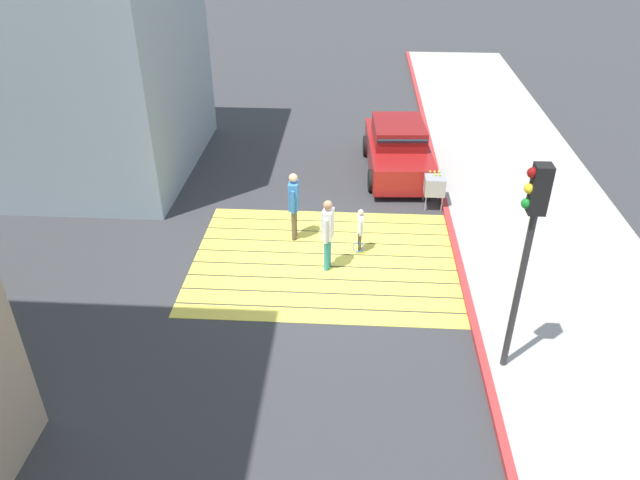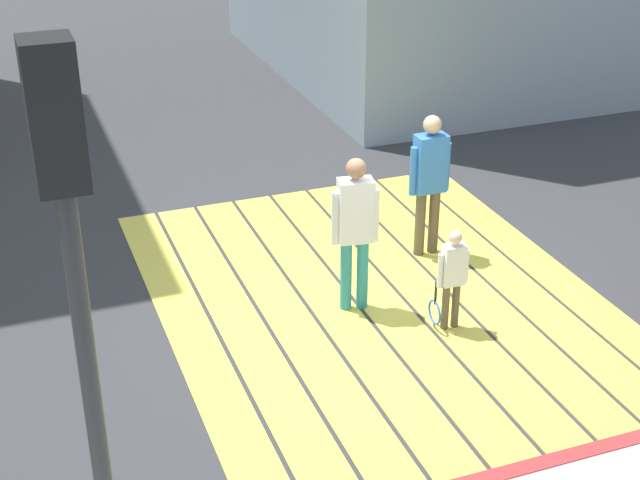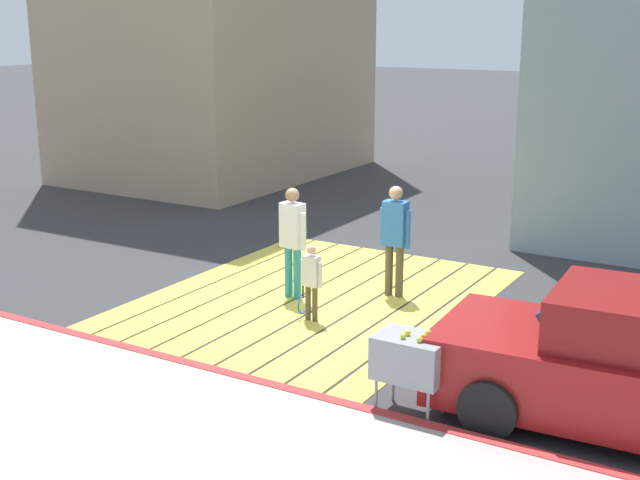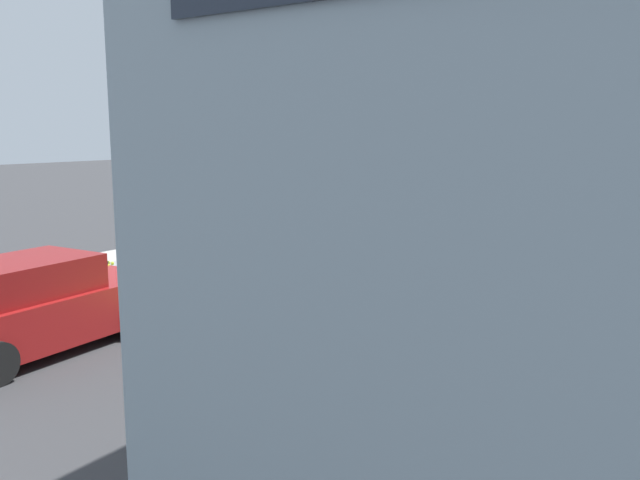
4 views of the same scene
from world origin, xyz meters
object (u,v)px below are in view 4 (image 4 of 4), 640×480
object	(u,v)px
tennis_ball_cart	(111,278)
pedestrian_adult_lead	(320,249)
car_parked_near_curb	(34,307)
traffic_light_corner	(282,151)
pedestrian_child_with_racket	(271,269)
pedestrian_adult_trailing	(320,264)

from	to	relation	value
tennis_ball_cart	pedestrian_adult_lead	world-z (taller)	pedestrian_adult_lead
car_parked_near_curb	traffic_light_corner	world-z (taller)	traffic_light_corner
traffic_light_corner	pedestrian_child_with_racket	xyz separation A→B (m)	(2.73, -4.03, -2.38)
pedestrian_adult_lead	pedestrian_adult_trailing	xyz separation A→B (m)	(0.92, -1.36, 0.01)
pedestrian_child_with_racket	pedestrian_adult_lead	bearing A→B (deg)	46.54
car_parked_near_curb	pedestrian_child_with_racket	distance (m)	4.97
traffic_light_corner	pedestrian_adult_lead	xyz separation A→B (m)	(3.49, -3.22, -1.98)
traffic_light_corner	pedestrian_adult_trailing	xyz separation A→B (m)	(4.41, -4.58, -1.97)
pedestrian_adult_lead	car_parked_near_curb	bearing A→B (deg)	-108.74
pedestrian_child_with_racket	pedestrian_adult_trailing	bearing A→B (deg)	-18.23
car_parked_near_curb	pedestrian_child_with_racket	xyz separation A→B (m)	(1.15, 4.84, -0.08)
pedestrian_adult_trailing	car_parked_near_curb	bearing A→B (deg)	-123.49
pedestrian_adult_trailing	pedestrian_child_with_racket	bearing A→B (deg)	161.77
tennis_ball_cart	pedestrian_adult_trailing	world-z (taller)	pedestrian_adult_trailing
pedestrian_adult_trailing	traffic_light_corner	bearing A→B (deg)	133.94
pedestrian_adult_trailing	pedestrian_child_with_racket	distance (m)	1.82
tennis_ball_cart	pedestrian_adult_trailing	xyz separation A→B (m)	(3.74, 2.02, 0.37)
pedestrian_adult_lead	pedestrian_child_with_racket	bearing A→B (deg)	-133.46
tennis_ball_cart	pedestrian_adult_lead	xyz separation A→B (m)	(2.81, 3.38, 0.36)
car_parked_near_curb	pedestrian_adult_trailing	bearing A→B (deg)	56.51
traffic_light_corner	pedestrian_adult_trailing	size ratio (longest dim) A/B	2.32
car_parked_near_curb	tennis_ball_cart	size ratio (longest dim) A/B	4.31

